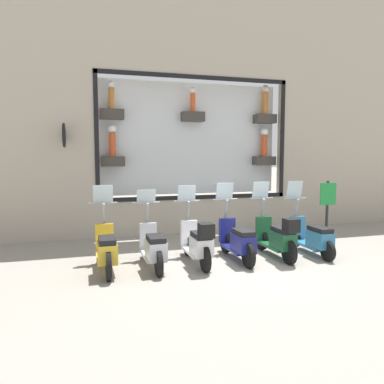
% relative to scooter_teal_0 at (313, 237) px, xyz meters
% --- Properties ---
extents(ground_plane, '(120.00, 120.00, 0.00)m').
position_rel_scooter_teal_0_xyz_m(ground_plane, '(-0.25, 1.88, -0.42)').
color(ground_plane, gray).
extents(building_facade, '(1.24, 36.00, 8.30)m').
position_rel_scooter_teal_0_xyz_m(building_facade, '(3.36, 1.88, 3.82)').
color(building_facade, '#ADA08E').
rests_on(building_facade, ground_plane).
extents(scooter_teal_0, '(1.79, 0.61, 1.66)m').
position_rel_scooter_teal_0_xyz_m(scooter_teal_0, '(0.00, 0.00, 0.00)').
color(scooter_teal_0, black).
rests_on(scooter_teal_0, ground_plane).
extents(scooter_green_1, '(1.80, 0.60, 1.67)m').
position_rel_scooter_teal_0_xyz_m(scooter_green_1, '(-0.05, 0.94, 0.06)').
color(scooter_green_1, black).
rests_on(scooter_green_1, ground_plane).
extents(scooter_navy_2, '(1.81, 0.61, 1.66)m').
position_rel_scooter_teal_0_xyz_m(scooter_navy_2, '(0.01, 1.87, 0.02)').
color(scooter_navy_2, black).
rests_on(scooter_navy_2, ground_plane).
extents(scooter_white_3, '(1.80, 0.60, 1.62)m').
position_rel_scooter_teal_0_xyz_m(scooter_white_3, '(-0.06, 2.81, 0.06)').
color(scooter_white_3, black).
rests_on(scooter_white_3, ground_plane).
extents(scooter_silver_4, '(1.80, 0.61, 1.55)m').
position_rel_scooter_teal_0_xyz_m(scooter_silver_4, '(0.00, 3.74, 0.01)').
color(scooter_silver_4, black).
rests_on(scooter_silver_4, ground_plane).
extents(scooter_yellow_5, '(1.81, 0.61, 1.67)m').
position_rel_scooter_teal_0_xyz_m(scooter_yellow_5, '(0.01, 4.68, 0.03)').
color(scooter_yellow_5, black).
rests_on(scooter_yellow_5, ground_plane).
extents(shop_sign_post, '(0.36, 0.45, 1.68)m').
position_rel_scooter_teal_0_xyz_m(shop_sign_post, '(0.53, -0.76, 0.49)').
color(shop_sign_post, '#232326').
rests_on(shop_sign_post, ground_plane).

